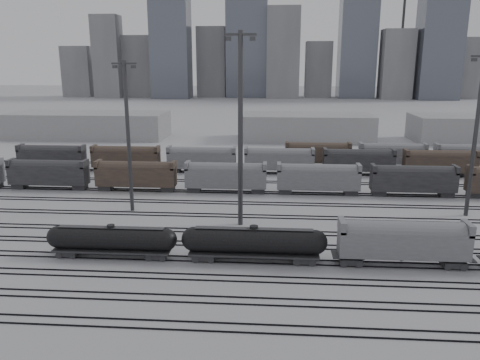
# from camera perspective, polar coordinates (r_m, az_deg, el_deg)

# --- Properties ---
(ground) EXTENTS (900.00, 900.00, 0.00)m
(ground) POSITION_cam_1_polar(r_m,az_deg,el_deg) (56.86, 4.12, -10.32)
(ground) COLOR silver
(ground) RESTS_ON ground
(tracks) EXTENTS (220.00, 71.50, 0.16)m
(tracks) POSITION_cam_1_polar(r_m,az_deg,el_deg) (73.14, 4.17, -4.60)
(tracks) COLOR black
(tracks) RESTS_ON ground
(tank_car_a) EXTENTS (16.33, 2.72, 4.04)m
(tank_car_a) POSITION_cam_1_polar(r_m,az_deg,el_deg) (60.20, -15.38, -6.99)
(tank_car_a) COLOR black
(tank_car_a) RESTS_ON ground
(tank_car_b) EXTENTS (17.62, 2.94, 4.35)m
(tank_car_b) POSITION_cam_1_polar(r_m,az_deg,el_deg) (56.84, 1.69, -7.54)
(tank_car_b) COLOR black
(tank_car_b) RESTS_ON ground
(hopper_car_a) EXTENTS (15.07, 2.99, 5.39)m
(hopper_car_a) POSITION_cam_1_polar(r_m,az_deg,el_deg) (58.56, 19.27, -6.85)
(hopper_car_a) COLOR black
(hopper_car_a) RESTS_ON ground
(light_mast_b) EXTENTS (3.82, 0.61, 23.86)m
(light_mast_b) POSITION_cam_1_polar(r_m,az_deg,el_deg) (75.93, -13.49, 5.51)
(light_mast_b) COLOR #37373A
(light_mast_b) RESTS_ON ground
(light_mast_c) EXTENTS (4.44, 0.71, 27.77)m
(light_mast_c) POSITION_cam_1_polar(r_m,az_deg,el_deg) (66.80, 0.05, 6.57)
(light_mast_c) COLOR #37373A
(light_mast_c) RESTS_ON ground
(light_mast_d) EXTENTS (3.99, 0.64, 24.91)m
(light_mast_d) POSITION_cam_1_polar(r_m,az_deg,el_deg) (79.68, 26.81, 5.19)
(light_mast_d) COLOR #37373A
(light_mast_d) RESTS_ON ground
(bg_string_near) EXTENTS (151.00, 3.00, 5.60)m
(bg_string_near) POSITION_cam_1_polar(r_m,az_deg,el_deg) (86.71, 9.52, 0.10)
(bg_string_near) COLOR slate
(bg_string_near) RESTS_ON ground
(bg_string_mid) EXTENTS (151.00, 3.00, 5.60)m
(bg_string_mid) POSITION_cam_1_polar(r_m,az_deg,el_deg) (103.54, 14.25, 2.13)
(bg_string_mid) COLOR black
(bg_string_mid) RESTS_ON ground
(bg_string_far) EXTENTS (66.00, 3.00, 5.60)m
(bg_string_far) POSITION_cam_1_polar(r_m,az_deg,el_deg) (115.44, 22.17, 2.72)
(bg_string_far) COLOR brown
(bg_string_far) RESTS_ON ground
(warehouse_left) EXTENTS (50.00, 18.00, 8.00)m
(warehouse_left) POSITION_cam_1_polar(r_m,az_deg,el_deg) (159.69, -17.94, 6.39)
(warehouse_left) COLOR #A5A5A8
(warehouse_left) RESTS_ON ground
(warehouse_mid) EXTENTS (40.00, 18.00, 8.00)m
(warehouse_mid) POSITION_cam_1_polar(r_m,az_deg,el_deg) (148.44, 8.15, 6.40)
(warehouse_mid) COLOR #A5A5A8
(warehouse_mid) RESTS_ON ground
(warehouse_right) EXTENTS (35.00, 18.00, 8.00)m
(warehouse_right) POSITION_cam_1_polar(r_m,az_deg,el_deg) (159.88, 26.42, 5.62)
(warehouse_right) COLOR #A5A5A8
(warehouse_right) RESTS_ON ground
(skyline) EXTENTS (316.00, 22.40, 95.00)m
(skyline) POSITION_cam_1_polar(r_m,az_deg,el_deg) (332.19, 6.34, 15.93)
(skyline) COLOR gray
(skyline) RESTS_ON ground
(crane_left) EXTENTS (42.00, 1.80, 100.00)m
(crane_left) POSITION_cam_1_polar(r_m,az_deg,el_deg) (359.55, -0.41, 19.48)
(crane_left) COLOR #37373A
(crane_left) RESTS_ON ground
(crane_right) EXTENTS (42.00, 1.80, 100.00)m
(crane_right) POSITION_cam_1_polar(r_m,az_deg,el_deg) (369.92, 19.54, 18.57)
(crane_right) COLOR #37373A
(crane_right) RESTS_ON ground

